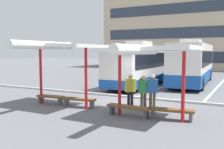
% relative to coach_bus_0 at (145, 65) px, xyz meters
% --- Properties ---
extents(ground_plane, '(160.00, 160.00, 0.00)m').
position_rel_coach_bus_0_xyz_m(ground_plane, '(1.84, -7.33, -1.68)').
color(ground_plane, slate).
extents(terminal_building, '(32.95, 10.32, 17.21)m').
position_rel_coach_bus_0_xyz_m(terminal_building, '(1.88, 23.63, 5.57)').
color(terminal_building, '#C6B293').
rests_on(terminal_building, ground).
extents(coach_bus_0, '(2.71, 11.75, 3.59)m').
position_rel_coach_bus_0_xyz_m(coach_bus_0, '(0.00, 0.00, 0.00)').
color(coach_bus_0, silver).
rests_on(coach_bus_0, ground).
extents(coach_bus_1, '(3.06, 10.87, 3.74)m').
position_rel_coach_bus_0_xyz_m(coach_bus_1, '(3.54, 2.03, 0.04)').
color(coach_bus_1, silver).
rests_on(coach_bus_1, ground).
extents(lane_stripe_0, '(0.16, 14.00, 0.01)m').
position_rel_coach_bus_0_xyz_m(lane_stripe_0, '(-1.99, 1.09, -1.68)').
color(lane_stripe_0, white).
rests_on(lane_stripe_0, ground).
extents(lane_stripe_1, '(0.16, 14.00, 0.01)m').
position_rel_coach_bus_0_xyz_m(lane_stripe_1, '(1.84, 1.09, -1.68)').
color(lane_stripe_1, white).
rests_on(lane_stripe_1, ground).
extents(lane_stripe_2, '(0.16, 14.00, 0.01)m').
position_rel_coach_bus_0_xyz_m(lane_stripe_2, '(5.67, 1.09, -1.68)').
color(lane_stripe_2, white).
rests_on(lane_stripe_2, ground).
extents(waiting_shelter_0, '(3.89, 4.64, 3.24)m').
position_rel_coach_bus_0_xyz_m(waiting_shelter_0, '(-0.54, -10.62, 1.32)').
color(waiting_shelter_0, red).
rests_on(waiting_shelter_0, ground).
extents(bench_0, '(1.57, 0.56, 0.45)m').
position_rel_coach_bus_0_xyz_m(bench_0, '(-1.44, -10.24, -1.35)').
color(bench_0, brown).
rests_on(bench_0, ground).
extents(bench_1, '(1.75, 0.65, 0.45)m').
position_rel_coach_bus_0_xyz_m(bench_1, '(0.36, -10.18, -1.34)').
color(bench_1, brown).
rests_on(bench_1, ground).
extents(waiting_shelter_1, '(3.76, 4.72, 3.01)m').
position_rel_coach_bus_0_xyz_m(waiting_shelter_1, '(4.20, -10.87, 1.11)').
color(waiting_shelter_1, red).
rests_on(waiting_shelter_1, ground).
extents(bench_2, '(1.97, 0.50, 0.45)m').
position_rel_coach_bus_0_xyz_m(bench_2, '(3.30, -10.69, -1.34)').
color(bench_2, brown).
rests_on(bench_2, ground).
extents(bench_3, '(1.84, 0.61, 0.45)m').
position_rel_coach_bus_0_xyz_m(bench_3, '(5.10, -10.45, -1.34)').
color(bench_3, brown).
rests_on(bench_3, ground).
extents(platform_kerb, '(44.00, 0.24, 0.12)m').
position_rel_coach_bus_0_xyz_m(platform_kerb, '(1.84, -6.59, -1.62)').
color(platform_kerb, '#ADADA8').
rests_on(platform_kerb, ground).
extents(waiting_passenger_0, '(0.48, 0.50, 1.64)m').
position_rel_coach_bus_0_xyz_m(waiting_passenger_0, '(3.44, -9.28, -0.74)').
color(waiting_passenger_0, brown).
rests_on(waiting_passenger_0, ground).
extents(waiting_passenger_1, '(0.54, 0.39, 1.69)m').
position_rel_coach_bus_0_xyz_m(waiting_passenger_1, '(3.82, -9.11, -0.70)').
color(waiting_passenger_1, brown).
rests_on(waiting_passenger_1, ground).
extents(waiting_passenger_2, '(0.50, 0.50, 1.67)m').
position_rel_coach_bus_0_xyz_m(waiting_passenger_2, '(2.77, -9.31, -0.72)').
color(waiting_passenger_2, black).
rests_on(waiting_passenger_2, ground).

